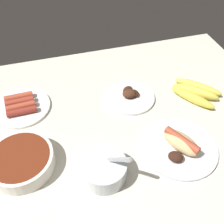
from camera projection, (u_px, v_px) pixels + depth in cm
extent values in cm
cube|color=silver|center=(118.00, 127.00, 87.45)|extent=(120.00, 90.00, 3.00)
cylinder|color=white|center=(180.00, 148.00, 79.05)|extent=(23.08, 23.08, 1.00)
ellipsoid|color=#DBB77A|center=(181.00, 142.00, 77.10)|extent=(11.05, 13.56, 4.40)
cylinder|color=#AD472D|center=(182.00, 140.00, 76.22)|extent=(7.60, 11.32, 2.40)
ellipsoid|color=#381E14|center=(176.00, 157.00, 74.48)|extent=(5.66, 5.44, 2.80)
cylinder|color=white|center=(130.00, 97.00, 94.69)|extent=(18.15, 18.15, 1.00)
ellipsoid|color=#472819|center=(129.00, 93.00, 93.13)|extent=(5.27, 4.33, 3.08)
ellipsoid|color=#381E14|center=(128.00, 91.00, 94.23)|extent=(5.17, 4.81, 3.09)
ellipsoid|color=#381E14|center=(134.00, 93.00, 94.05)|extent=(4.09, 4.59, 2.01)
cylinder|color=white|center=(21.00, 161.00, 73.27)|extent=(18.84, 18.84, 5.03)
cylinder|color=maroon|center=(20.00, 157.00, 71.74)|extent=(16.95, 16.95, 1.00)
ellipsoid|color=gold|center=(192.00, 98.00, 92.78)|extent=(12.60, 15.97, 3.50)
ellipsoid|color=#E5D14C|center=(195.00, 92.00, 94.69)|extent=(15.32, 13.98, 3.87)
ellipsoid|color=#E5D14C|center=(198.00, 87.00, 96.84)|extent=(15.04, 15.02, 3.59)
cylinder|color=white|center=(21.00, 107.00, 91.14)|extent=(20.33, 20.33, 1.00)
cylinder|color=maroon|center=(22.00, 111.00, 87.39)|extent=(9.88, 2.64, 2.39)
cylinder|color=#AD472D|center=(21.00, 106.00, 89.07)|extent=(9.94, 2.92, 2.39)
cylinder|color=#9E3828|center=(20.00, 101.00, 90.76)|extent=(9.90, 2.70, 2.39)
cylinder|color=#AD472D|center=(19.00, 97.00, 92.45)|extent=(9.90, 2.71, 2.39)
cylinder|color=silver|center=(104.00, 169.00, 70.91)|extent=(13.02, 13.02, 6.08)
cylinder|color=beige|center=(103.00, 167.00, 70.03)|extent=(11.45, 11.45, 2.73)
cube|color=#B7B7BC|center=(116.00, 160.00, 66.02)|extent=(5.41, 10.39, 12.61)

